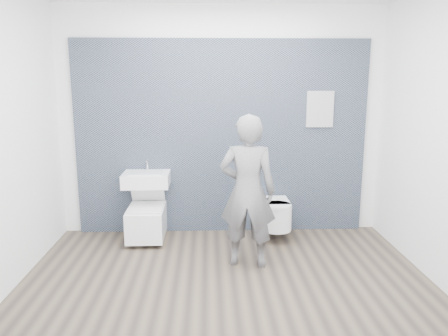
{
  "coord_description": "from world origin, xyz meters",
  "views": [
    {
      "loc": [
        -0.17,
        -3.92,
        1.94
      ],
      "look_at": [
        0.0,
        0.6,
        1.0
      ],
      "focal_mm": 35.0,
      "sensor_mm": 36.0,
      "label": 1
    }
  ],
  "objects_px": {
    "washbasin": "(146,179)",
    "toilet_square": "(147,220)",
    "visitor": "(248,191)",
    "toilet_rounded": "(275,214)"
  },
  "relations": [
    {
      "from": "washbasin",
      "to": "toilet_square",
      "type": "xyz_separation_m",
      "value": [
        0.0,
        -0.1,
        -0.48
      ]
    },
    {
      "from": "toilet_square",
      "to": "visitor",
      "type": "distance_m",
      "value": 1.47
    },
    {
      "from": "washbasin",
      "to": "toilet_square",
      "type": "height_order",
      "value": "washbasin"
    },
    {
      "from": "toilet_square",
      "to": "toilet_rounded",
      "type": "bearing_deg",
      "value": 0.29
    },
    {
      "from": "toilet_rounded",
      "to": "toilet_square",
      "type": "bearing_deg",
      "value": -179.71
    },
    {
      "from": "washbasin",
      "to": "toilet_rounded",
      "type": "xyz_separation_m",
      "value": [
        1.56,
        -0.09,
        -0.43
      ]
    },
    {
      "from": "washbasin",
      "to": "toilet_square",
      "type": "relative_size",
      "value": 0.72
    },
    {
      "from": "toilet_rounded",
      "to": "visitor",
      "type": "xyz_separation_m",
      "value": [
        -0.41,
        -0.75,
        0.49
      ]
    },
    {
      "from": "washbasin",
      "to": "visitor",
      "type": "relative_size",
      "value": 0.35
    },
    {
      "from": "toilet_rounded",
      "to": "washbasin",
      "type": "bearing_deg",
      "value": 176.62
    }
  ]
}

